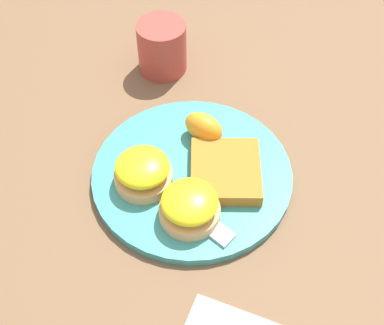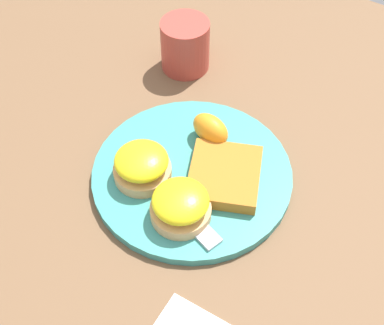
{
  "view_description": "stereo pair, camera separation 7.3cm",
  "coord_description": "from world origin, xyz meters",
  "px_view_note": "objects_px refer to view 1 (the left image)",
  "views": [
    {
      "loc": [
        -0.42,
        -0.19,
        0.6
      ],
      "look_at": [
        0.0,
        0.0,
        0.03
      ],
      "focal_mm": 50.0,
      "sensor_mm": 36.0,
      "label": 1
    },
    {
      "loc": [
        -0.39,
        -0.26,
        0.6
      ],
      "look_at": [
        0.0,
        0.0,
        0.03
      ],
      "focal_mm": 50.0,
      "sensor_mm": 36.0,
      "label": 2
    }
  ],
  "objects_px": {
    "sandwich_benedict_right": "(190,206)",
    "fork": "(181,205)",
    "hashbrown_patty": "(226,171)",
    "cup": "(162,47)",
    "orange_wedge": "(204,128)",
    "sandwich_benedict_left": "(143,171)"
  },
  "relations": [
    {
      "from": "sandwich_benedict_left",
      "to": "hashbrown_patty",
      "type": "bearing_deg",
      "value": -60.05
    },
    {
      "from": "sandwich_benedict_right",
      "to": "hashbrown_patty",
      "type": "height_order",
      "value": "sandwich_benedict_right"
    },
    {
      "from": "sandwich_benedict_right",
      "to": "cup",
      "type": "xyz_separation_m",
      "value": [
        0.26,
        0.17,
        0.01
      ]
    },
    {
      "from": "sandwich_benedict_left",
      "to": "fork",
      "type": "bearing_deg",
      "value": -103.49
    },
    {
      "from": "sandwich_benedict_right",
      "to": "cup",
      "type": "bearing_deg",
      "value": 32.85
    },
    {
      "from": "sandwich_benedict_left",
      "to": "sandwich_benedict_right",
      "type": "relative_size",
      "value": 1.0
    },
    {
      "from": "sandwich_benedict_right",
      "to": "hashbrown_patty",
      "type": "xyz_separation_m",
      "value": [
        0.08,
        -0.02,
        -0.01
      ]
    },
    {
      "from": "sandwich_benedict_right",
      "to": "fork",
      "type": "relative_size",
      "value": 0.42
    },
    {
      "from": "sandwich_benedict_left",
      "to": "fork",
      "type": "distance_m",
      "value": 0.07
    },
    {
      "from": "cup",
      "to": "sandwich_benedict_right",
      "type": "bearing_deg",
      "value": -147.15
    },
    {
      "from": "hashbrown_patty",
      "to": "cup",
      "type": "xyz_separation_m",
      "value": [
        0.18,
        0.19,
        0.02
      ]
    },
    {
      "from": "sandwich_benedict_right",
      "to": "orange_wedge",
      "type": "xyz_separation_m",
      "value": [
        0.13,
        0.04,
        -0.0
      ]
    },
    {
      "from": "hashbrown_patty",
      "to": "cup",
      "type": "distance_m",
      "value": 0.26
    },
    {
      "from": "orange_wedge",
      "to": "sandwich_benedict_left",
      "type": "bearing_deg",
      "value": 158.88
    },
    {
      "from": "orange_wedge",
      "to": "fork",
      "type": "distance_m",
      "value": 0.13
    },
    {
      "from": "sandwich_benedict_left",
      "to": "cup",
      "type": "height_order",
      "value": "cup"
    },
    {
      "from": "sandwich_benedict_left",
      "to": "orange_wedge",
      "type": "xyz_separation_m",
      "value": [
        0.11,
        -0.04,
        -0.0
      ]
    },
    {
      "from": "orange_wedge",
      "to": "sandwich_benedict_right",
      "type": "bearing_deg",
      "value": -163.7
    },
    {
      "from": "sandwich_benedict_right",
      "to": "fork",
      "type": "height_order",
      "value": "sandwich_benedict_right"
    },
    {
      "from": "sandwich_benedict_left",
      "to": "orange_wedge",
      "type": "relative_size",
      "value": 1.34
    },
    {
      "from": "hashbrown_patty",
      "to": "orange_wedge",
      "type": "height_order",
      "value": "orange_wedge"
    },
    {
      "from": "fork",
      "to": "sandwich_benedict_left",
      "type": "bearing_deg",
      "value": 76.51
    }
  ]
}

